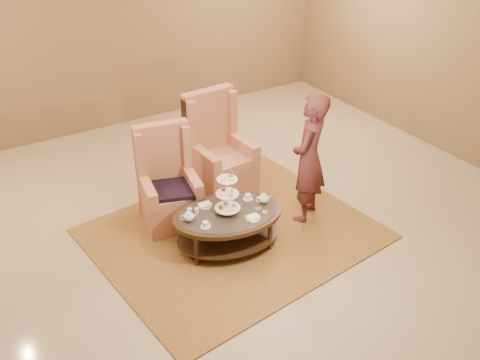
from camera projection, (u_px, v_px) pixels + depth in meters
ground at (240, 242)px, 6.45m from camera, size 8.00×8.00×0.00m
ceiling at (240, 242)px, 6.45m from camera, size 8.00×8.00×0.02m
wall_back at (107, 23)px, 8.47m from camera, size 8.00×0.04×3.50m
rug at (233, 233)px, 6.59m from camera, size 3.46×2.98×0.02m
tea_table at (228, 219)px, 6.19m from camera, size 1.45×1.15×1.08m
armchair_left at (168, 190)px, 6.67m from camera, size 0.79×0.81×1.26m
armchair_right at (218, 158)px, 7.32m from camera, size 0.79×0.82×1.38m
person at (309, 159)px, 6.49m from camera, size 0.74×0.68×1.69m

